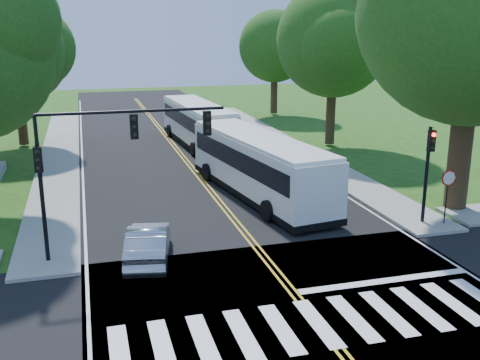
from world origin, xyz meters
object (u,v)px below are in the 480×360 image
object	(u,v)px
signal_ne	(428,162)
bus_follow	(198,123)
bus_lead	(259,165)
suv	(308,181)
hatchback	(148,243)
dark_sedan	(293,169)
signal_nw	(104,149)

from	to	relation	value
signal_ne	bus_follow	xyz separation A→B (m)	(-6.34, 20.50, -1.28)
bus_lead	suv	distance (m)	3.01
bus_follow	hatchback	xyz separation A→B (m)	(-6.30, -21.22, -0.95)
suv	dark_sedan	distance (m)	2.99
signal_nw	bus_follow	distance (m)	22.08
signal_nw	signal_ne	world-z (taller)	signal_nw
signal_nw	suv	xyz separation A→B (m)	(10.93, 6.31, -3.74)
hatchback	suv	bearing A→B (deg)	-132.94
signal_nw	bus_lead	world-z (taller)	signal_nw
signal_ne	bus_lead	xyz separation A→B (m)	(-5.93, 6.36, -1.23)
signal_nw	hatchback	xyz separation A→B (m)	(1.42, -0.71, -3.65)
bus_follow	dark_sedan	bearing A→B (deg)	103.21
hatchback	bus_lead	bearing A→B (deg)	-122.80
signal_ne	dark_sedan	xyz separation A→B (m)	(-2.87, 9.28, -2.36)
bus_lead	hatchback	xyz separation A→B (m)	(-6.70, -7.08, -1.00)
suv	signal_ne	bearing A→B (deg)	130.52
signal_nw	dark_sedan	xyz separation A→B (m)	(11.19, 9.29, -3.77)
signal_nw	hatchback	bearing A→B (deg)	-26.55
bus_follow	hatchback	world-z (taller)	bus_follow
suv	signal_nw	bearing A→B (deg)	44.13
signal_ne	dark_sedan	size ratio (longest dim) A/B	1.07
bus_lead	suv	world-z (taller)	bus_lead
bus_lead	bus_follow	distance (m)	14.15
signal_ne	bus_follow	bearing A→B (deg)	107.18
signal_nw	bus_lead	bearing A→B (deg)	38.12
bus_lead	bus_follow	size ratio (longest dim) A/B	1.04
dark_sedan	bus_follow	bearing A→B (deg)	-90.59
hatchback	signal_nw	bearing A→B (deg)	-15.93
bus_lead	signal_nw	bearing A→B (deg)	29.64
bus_follow	suv	xyz separation A→B (m)	(3.21, -14.20, -1.04)
signal_ne	bus_lead	bearing A→B (deg)	133.01
signal_ne	suv	size ratio (longest dim) A/B	0.97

